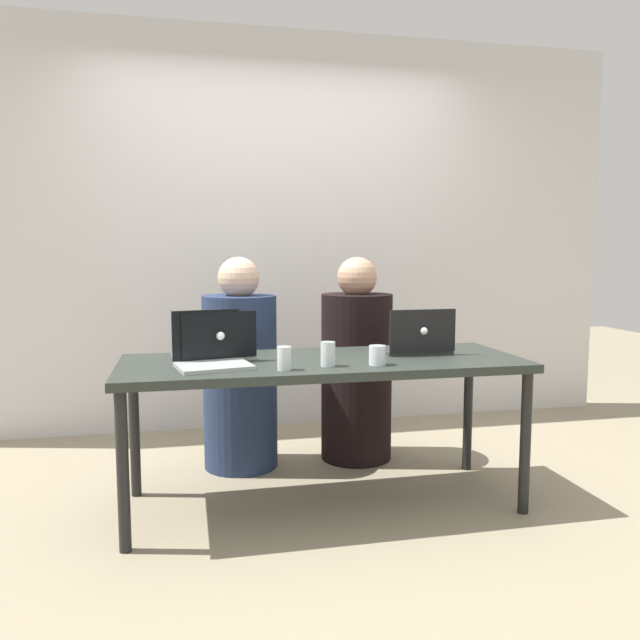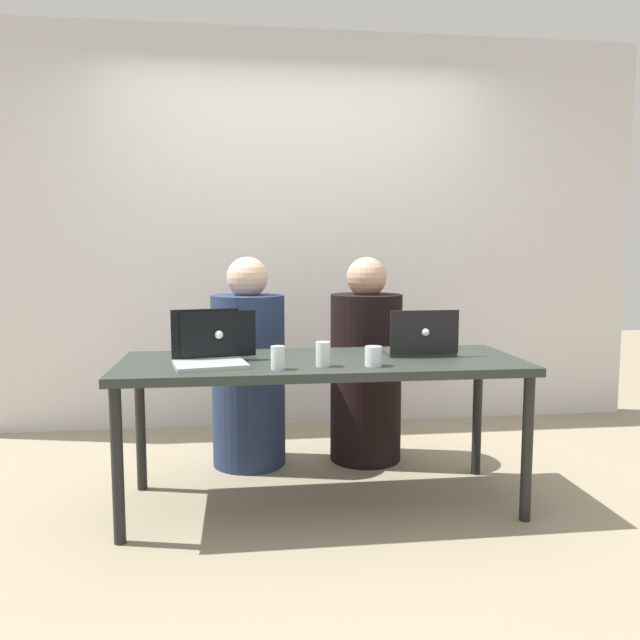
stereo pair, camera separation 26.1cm
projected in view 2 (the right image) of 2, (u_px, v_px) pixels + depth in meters
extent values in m
plane|color=gray|center=(322.00, 504.00, 3.03)|extent=(12.00, 12.00, 0.00)
cube|color=silver|center=(295.00, 232.00, 4.34)|extent=(4.91, 0.10, 2.70)
cube|color=#282F2A|center=(322.00, 364.00, 2.95)|extent=(1.89, 0.70, 0.04)
cylinder|color=black|center=(117.00, 466.00, 2.58)|extent=(0.05, 0.05, 0.67)
cylinder|color=black|center=(527.00, 449.00, 2.81)|extent=(0.05, 0.05, 0.67)
cylinder|color=black|center=(140.00, 426.00, 3.18)|extent=(0.05, 0.05, 0.67)
cylinder|color=black|center=(477.00, 414.00, 3.40)|extent=(0.05, 0.05, 0.67)
cylinder|color=navy|center=(249.00, 380.00, 3.55)|extent=(0.44, 0.44, 0.98)
sphere|color=beige|center=(247.00, 277.00, 3.49)|extent=(0.23, 0.23, 0.23)
cylinder|color=black|center=(366.00, 377.00, 3.64)|extent=(0.45, 0.45, 0.97)
sphere|color=tan|center=(367.00, 277.00, 3.57)|extent=(0.23, 0.23, 0.23)
cube|color=#AEB9B3|center=(210.00, 364.00, 2.77)|extent=(0.35, 0.30, 0.02)
cube|color=black|center=(205.00, 333.00, 2.88)|extent=(0.31, 0.07, 0.23)
sphere|color=white|center=(205.00, 333.00, 2.89)|extent=(0.04, 0.04, 0.04)
cube|color=#373D37|center=(417.00, 351.00, 3.13)|extent=(0.34, 0.23, 0.02)
cube|color=black|center=(424.00, 332.00, 3.00)|extent=(0.34, 0.02, 0.21)
sphere|color=white|center=(425.00, 332.00, 2.99)|extent=(0.04, 0.04, 0.04)
cube|color=silver|center=(214.00, 355.00, 3.02)|extent=(0.39, 0.30, 0.02)
cube|color=black|center=(218.00, 334.00, 2.89)|extent=(0.35, 0.08, 0.22)
sphere|color=white|center=(219.00, 335.00, 2.88)|extent=(0.04, 0.04, 0.04)
cylinder|color=silver|center=(278.00, 358.00, 2.70)|extent=(0.06, 0.06, 0.10)
cylinder|color=silver|center=(278.00, 363.00, 2.70)|extent=(0.05, 0.05, 0.06)
cylinder|color=silver|center=(373.00, 356.00, 2.78)|extent=(0.08, 0.08, 0.09)
cylinder|color=silver|center=(373.00, 360.00, 2.78)|extent=(0.07, 0.07, 0.05)
cylinder|color=silver|center=(323.00, 354.00, 2.77)|extent=(0.07, 0.07, 0.11)
cylinder|color=silver|center=(323.00, 360.00, 2.77)|extent=(0.06, 0.06, 0.06)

